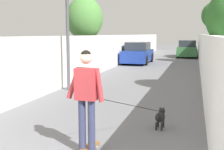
{
  "coord_description": "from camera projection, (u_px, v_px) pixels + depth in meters",
  "views": [
    {
      "loc": [
        -3.25,
        -2.35,
        2.13
      ],
      "look_at": [
        4.5,
        -0.16,
        1.0
      ],
      "focal_mm": 47.31,
      "sensor_mm": 36.0,
      "label": 1
    }
  ],
  "objects": [
    {
      "name": "car_near",
      "position": [
        138.0,
        53.0,
        21.4
      ],
      "size": [
        4.25,
        1.8,
        1.54
      ],
      "color": "navy",
      "rests_on": "ground"
    },
    {
      "name": "wall_left",
      "position": [
        97.0,
        54.0,
        16.07
      ],
      "size": [
        48.0,
        0.3,
        2.04
      ],
      "primitive_type": "cube",
      "color": "silver",
      "rests_on": "ground"
    },
    {
      "name": "ground_plane",
      "position": [
        153.0,
        70.0,
        17.37
      ],
      "size": [
        80.0,
        80.0,
        0.0
      ],
      "primitive_type": "plane",
      "color": "slate"
    },
    {
      "name": "tree_right_far",
      "position": [
        216.0,
        16.0,
        20.68
      ],
      "size": [
        2.03,
        2.03,
        4.4
      ],
      "color": "brown",
      "rests_on": "ground"
    },
    {
      "name": "fence_right",
      "position": [
        204.0,
        56.0,
        14.56
      ],
      "size": [
        48.0,
        0.3,
        2.08
      ],
      "primitive_type": "cube",
      "color": "white",
      "rests_on": "ground"
    },
    {
      "name": "dog",
      "position": [
        160.0,
        117.0,
        6.65
      ],
      "size": [
        2.07,
        1.22,
        1.06
      ],
      "color": "black",
      "rests_on": "ground"
    },
    {
      "name": "tree_left_mid",
      "position": [
        84.0,
        19.0,
        17.05
      ],
      "size": [
        2.14,
        2.14,
        4.24
      ],
      "color": "#473523",
      "rests_on": "ground"
    },
    {
      "name": "person_skateboarder",
      "position": [
        86.0,
        92.0,
        5.15
      ],
      "size": [
        0.24,
        0.71,
        1.77
      ],
      "color": "#333859",
      "rests_on": "skateboard"
    },
    {
      "name": "lamp_post",
      "position": [
        67.0,
        10.0,
        10.85
      ],
      "size": [
        0.36,
        0.36,
        4.39
      ],
      "color": "#4C4C51",
      "rests_on": "ground"
    },
    {
      "name": "skateboard",
      "position": [
        87.0,
        149.0,
        5.29
      ],
      "size": [
        0.81,
        0.24,
        0.08
      ],
      "color": "brown",
      "rests_on": "ground"
    },
    {
      "name": "car_far",
      "position": [
        187.0,
        49.0,
        27.24
      ],
      "size": [
        4.4,
        1.8,
        1.54
      ],
      "color": "#336B38",
      "rests_on": "ground"
    }
  ]
}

